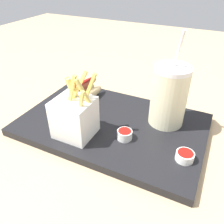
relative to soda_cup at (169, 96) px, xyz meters
The scene contains 7 objects.
ground_plane 0.18m from the soda_cup, 154.04° to the right, with size 2.40×2.40×0.02m, color tan.
food_tray 0.16m from the soda_cup, 154.04° to the right, with size 0.47×0.31×0.02m, color black.
soda_cup is the anchor object (origin of this frame).
fries_basket 0.23m from the soda_cup, 141.81° to the right, with size 0.09×0.08×0.16m.
hot_dog_1 0.26m from the soda_cup, behind, with size 0.08×0.18×0.06m.
ketchup_cup_1 0.15m from the soda_cup, 122.08° to the right, with size 0.04×0.04×0.02m.
ketchup_cup_2 0.15m from the soda_cup, 58.26° to the right, with size 0.04×0.04×0.02m.
Camera 1 is at (0.22, -0.44, 0.38)m, focal length 37.04 mm.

